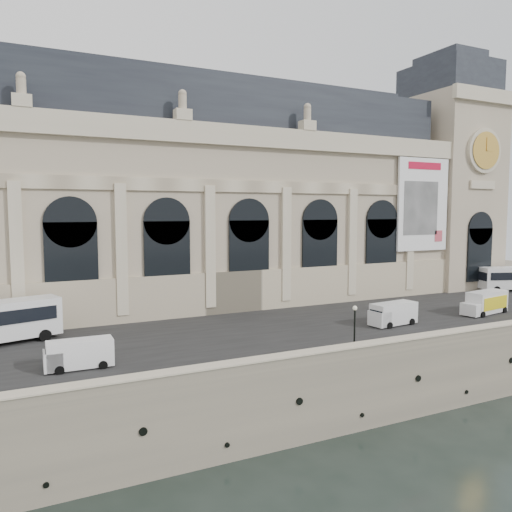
% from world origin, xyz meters
% --- Properties ---
extents(ground, '(260.00, 260.00, 0.00)m').
position_xyz_m(ground, '(0.00, 0.00, 0.00)').
color(ground, black).
rests_on(ground, ground).
extents(quay, '(160.00, 70.00, 6.00)m').
position_xyz_m(quay, '(0.00, 35.00, 3.00)').
color(quay, gray).
rests_on(quay, ground).
extents(street, '(160.00, 24.00, 0.06)m').
position_xyz_m(street, '(0.00, 14.00, 6.03)').
color(street, '#2D2D2D').
rests_on(street, quay).
extents(parapet, '(160.00, 1.40, 1.21)m').
position_xyz_m(parapet, '(0.00, 0.60, 6.62)').
color(parapet, gray).
rests_on(parapet, quay).
extents(museum, '(69.00, 18.70, 29.10)m').
position_xyz_m(museum, '(-5.98, 30.86, 19.72)').
color(museum, '#BAA88F').
rests_on(museum, quay).
extents(clock_pavilion, '(13.00, 14.72, 36.70)m').
position_xyz_m(clock_pavilion, '(34.00, 27.93, 23.42)').
color(clock_pavilion, '#BAA88F').
rests_on(clock_pavilion, quay).
extents(van_b, '(5.09, 2.20, 2.25)m').
position_xyz_m(van_b, '(-25.27, 7.80, 7.15)').
color(van_b, white).
rests_on(van_b, quay).
extents(van_c, '(5.62, 2.70, 2.42)m').
position_xyz_m(van_c, '(6.42, 8.60, 7.24)').
color(van_c, silver).
rests_on(van_c, quay).
extents(box_truck, '(6.93, 3.23, 2.69)m').
position_xyz_m(box_truck, '(20.38, 8.43, 7.35)').
color(box_truck, silver).
rests_on(box_truck, quay).
extents(lamp_right, '(0.40, 0.40, 3.96)m').
position_xyz_m(lamp_right, '(-2.89, 2.64, 7.97)').
color(lamp_right, black).
rests_on(lamp_right, quay).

